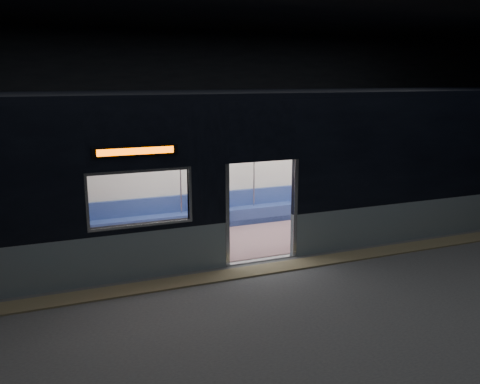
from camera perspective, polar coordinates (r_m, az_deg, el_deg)
station_floor at (r=9.56m, az=4.98°, el=-9.75°), size 24.00×14.00×0.01m
station_envelope at (r=8.83m, az=5.46°, el=12.82°), size 24.00×14.00×5.00m
tactile_strip at (r=10.01m, az=3.56°, el=-8.54°), size 22.80×0.50×0.03m
metro_car at (r=11.30m, az=-0.65°, el=3.60°), size 18.00×3.04×3.35m
passenger at (r=12.35m, az=-3.41°, el=-0.72°), size 0.39×0.65×1.30m
handbag at (r=12.19m, az=-3.15°, el=-1.41°), size 0.28×0.25×0.14m
transit_map at (r=14.95m, az=15.67°, el=4.01°), size 1.05×0.03×0.68m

